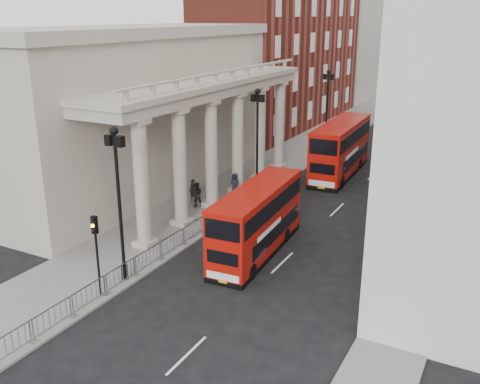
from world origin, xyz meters
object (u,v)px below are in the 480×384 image
(lamp_post_mid, at_px, (257,135))
(pedestrian_a, at_px, (193,190))
(monument_column, at_px, (471,0))
(traffic_light, at_px, (96,241))
(lamp_post_south, at_px, (119,194))
(bus_far, at_px, (341,148))
(lamp_post_north, at_px, (327,105))
(bus_near, at_px, (257,219))
(pedestrian_b, at_px, (197,194))
(pedestrian_c, at_px, (235,184))

(lamp_post_mid, relative_size, pedestrian_a, 4.89)
(monument_column, distance_m, traffic_light, 91.17)
(traffic_light, relative_size, pedestrian_a, 2.53)
(lamp_post_south, distance_m, bus_far, 25.27)
(lamp_post_south, xyz_separation_m, bus_far, (3.87, 24.85, -2.45))
(monument_column, bearing_deg, lamp_post_north, -96.72)
(traffic_light, relative_size, bus_near, 0.45)
(lamp_post_mid, bearing_deg, pedestrian_b, -121.24)
(lamp_post_mid, height_order, bus_far, lamp_post_mid)
(pedestrian_b, xyz_separation_m, pedestrian_c, (1.21, 3.66, -0.05))
(pedestrian_a, bearing_deg, lamp_post_mid, 53.53)
(monument_column, bearing_deg, bus_far, -92.47)
(bus_far, distance_m, pedestrian_a, 14.62)
(lamp_post_south, bearing_deg, lamp_post_north, 90.00)
(monument_column, relative_size, pedestrian_a, 31.83)
(monument_column, height_order, pedestrian_c, monument_column)
(lamp_post_mid, bearing_deg, bus_near, -63.60)
(pedestrian_a, relative_size, pedestrian_b, 0.92)
(bus_far, xyz_separation_m, pedestrian_b, (-6.59, -13.34, -1.41))
(monument_column, distance_m, lamp_post_south, 88.94)
(bus_near, bearing_deg, monument_column, 84.89)
(monument_column, bearing_deg, pedestrian_b, -96.95)
(monument_column, height_order, lamp_post_mid, monument_column)
(pedestrian_a, bearing_deg, bus_far, 67.56)
(lamp_post_north, bearing_deg, traffic_light, -89.83)
(lamp_post_south, relative_size, bus_far, 0.75)
(lamp_post_north, distance_m, bus_near, 26.00)
(traffic_light, distance_m, pedestrian_b, 13.97)
(lamp_post_south, distance_m, pedestrian_a, 13.49)
(traffic_light, xyz_separation_m, pedestrian_a, (-3.72, 14.40, -2.14))
(monument_column, relative_size, bus_far, 4.92)
(lamp_post_south, bearing_deg, bus_far, 81.15)
(lamp_post_mid, height_order, pedestrian_a, lamp_post_mid)
(bus_near, distance_m, bus_far, 18.29)
(pedestrian_b, bearing_deg, monument_column, -130.68)
(lamp_post_south, distance_m, pedestrian_c, 15.74)
(monument_column, relative_size, lamp_post_north, 6.51)
(monument_column, relative_size, bus_near, 5.65)
(traffic_light, distance_m, bus_near, 9.79)
(pedestrian_b, relative_size, pedestrian_c, 1.05)
(pedestrian_a, bearing_deg, monument_column, 90.85)
(bus_near, bearing_deg, pedestrian_c, 122.05)
(monument_column, xyz_separation_m, bus_far, (-2.73, -63.15, -13.52))
(bus_far, xyz_separation_m, pedestrian_a, (-7.49, -12.47, -1.49))
(lamp_post_mid, xyz_separation_m, lamp_post_north, (0.00, 16.00, 0.00))
(lamp_post_south, bearing_deg, traffic_light, -87.16)
(lamp_post_south, relative_size, bus_near, 0.87)
(lamp_post_mid, xyz_separation_m, bus_far, (3.87, 8.85, -2.45))
(pedestrian_a, height_order, pedestrian_c, pedestrian_c)
(monument_column, height_order, traffic_light, monument_column)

